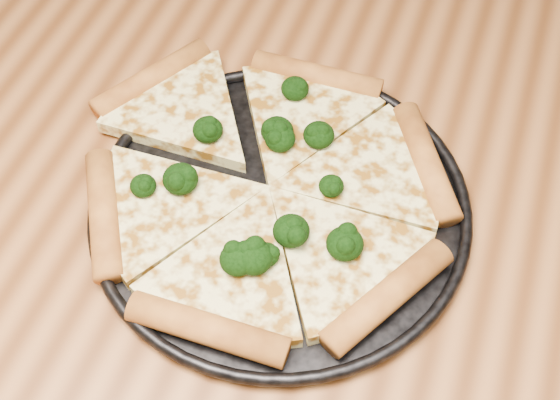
% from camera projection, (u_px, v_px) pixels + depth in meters
% --- Properties ---
extents(dining_table, '(1.20, 0.90, 0.75)m').
position_uv_depth(dining_table, '(285.00, 295.00, 0.72)').
color(dining_table, '#995C2F').
rests_on(dining_table, ground).
extents(pizza_pan, '(0.33, 0.33, 0.02)m').
position_uv_depth(pizza_pan, '(280.00, 206.00, 0.65)').
color(pizza_pan, black).
rests_on(pizza_pan, dining_table).
extents(pizza, '(0.36, 0.31, 0.03)m').
position_uv_depth(pizza, '(265.00, 184.00, 0.66)').
color(pizza, '#EEE491').
rests_on(pizza, pizza_pan).
extents(broccoli_florets, '(0.21, 0.22, 0.02)m').
position_uv_depth(broccoli_florets, '(265.00, 186.00, 0.64)').
color(broccoli_florets, black).
rests_on(broccoli_florets, pizza).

